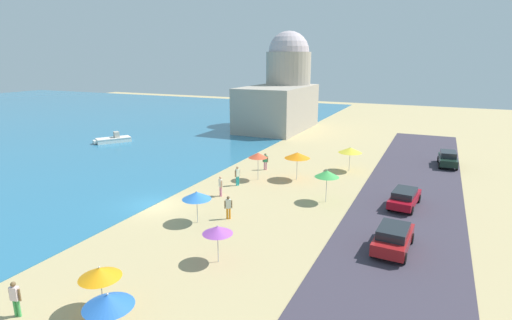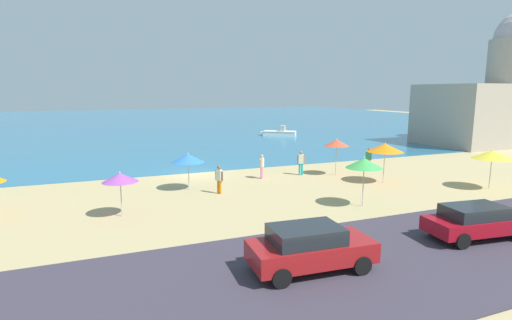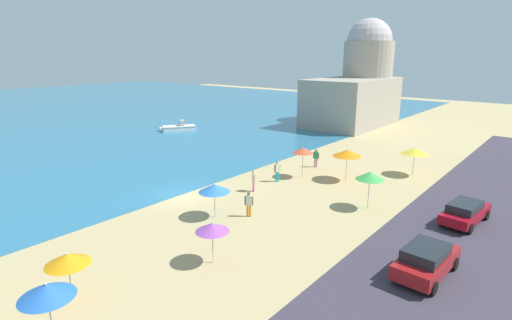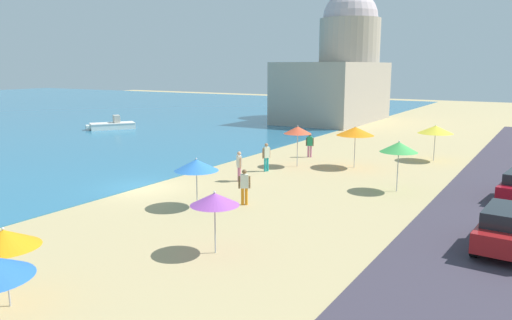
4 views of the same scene
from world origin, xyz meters
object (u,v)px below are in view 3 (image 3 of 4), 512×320
beach_umbrella_6 (212,227)px  parked_car_1 (465,212)px  beach_umbrella_0 (415,151)px  bather_3 (254,179)px  harbor_fortress (360,85)px  beach_umbrella_1 (47,291)px  beach_umbrella_4 (303,150)px  skiff_nearshore (179,128)px  beach_umbrella_5 (370,176)px  bather_0 (316,157)px  parked_car_2 (426,260)px  beach_umbrella_2 (67,259)px  beach_umbrella_7 (214,188)px  beach_umbrella_3 (347,153)px  bather_2 (277,170)px  bather_4 (249,203)px

beach_umbrella_6 → parked_car_1: 15.95m
beach_umbrella_0 → bather_3: beach_umbrella_0 is taller
bather_3 → harbor_fortress: bearing=12.6°
beach_umbrella_1 → beach_umbrella_4: beach_umbrella_4 is taller
skiff_nearshore → parked_car_1: bearing=-103.4°
beach_umbrella_5 → skiff_nearshore: (10.34, 32.11, -1.89)m
beach_umbrella_1 → bather_0: size_ratio=1.52×
beach_umbrella_4 → parked_car_2: 16.38m
beach_umbrella_2 → harbor_fortress: bearing=11.9°
beach_umbrella_0 → beach_umbrella_7: (-17.56, 6.80, -0.18)m
parked_car_1 → parked_car_2: bearing=-179.8°
parked_car_1 → beach_umbrella_1: bearing=157.4°
beach_umbrella_1 → beach_umbrella_3: (24.64, 1.01, 0.05)m
skiff_nearshore → bather_2: bearing=-111.9°
bather_2 → parked_car_1: bearing=-87.8°
beach_umbrella_2 → skiff_nearshore: bearing=43.2°
parked_car_1 → parked_car_2: 7.84m
beach_umbrella_3 → beach_umbrella_7: (-12.50, 2.95, -0.36)m
beach_umbrella_4 → skiff_nearshore: beach_umbrella_4 is taller
beach_umbrella_3 → skiff_nearshore: beach_umbrella_3 is taller
bather_4 → bather_0: bearing=12.0°
beach_umbrella_3 → parked_car_2: size_ratio=0.62×
beach_umbrella_1 → beach_umbrella_3: 24.66m
beach_umbrella_6 → skiff_nearshore: (22.32, 29.17, -1.50)m
beach_umbrella_6 → beach_umbrella_4: bearing=16.3°
beach_umbrella_4 → beach_umbrella_0: bearing=-47.0°
beach_umbrella_0 → beach_umbrella_5: (-9.79, -0.23, 0.17)m
beach_umbrella_4 → bather_4: beach_umbrella_4 is taller
beach_umbrella_6 → beach_umbrella_7: bearing=44.1°
beach_umbrella_4 → beach_umbrella_7: beach_umbrella_4 is taller
beach_umbrella_7 → harbor_fortress: 40.74m
bather_3 → parked_car_2: bearing=-106.6°
beach_umbrella_7 → beach_umbrella_0: bearing=-21.2°
beach_umbrella_3 → parked_car_2: bearing=-138.7°
beach_umbrella_1 → beach_umbrella_7: 12.77m
beach_umbrella_0 → beach_umbrella_7: beach_umbrella_0 is taller
beach_umbrella_6 → parked_car_1: bearing=-33.2°
parked_car_2 → bather_4: bearing=88.9°
beach_umbrella_6 → bather_0: bearing=15.6°
bather_2 → beach_umbrella_4: bearing=-21.8°
beach_umbrella_0 → beach_umbrella_2: (-27.87, 5.17, -0.23)m
bather_3 → harbor_fortress: size_ratio=0.11×
bather_4 → harbor_fortress: size_ratio=0.11×
bather_3 → parked_car_2: bather_3 is taller
beach_umbrella_1 → beach_umbrella_5: bearing=-8.8°
beach_umbrella_0 → parked_car_2: bearing=-159.7°
parked_car_2 → bather_0: bearing=46.7°
beach_umbrella_6 → harbor_fortress: harbor_fortress is taller
beach_umbrella_7 → beach_umbrella_6: bearing=-135.9°
beach_umbrella_3 → beach_umbrella_7: 12.85m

